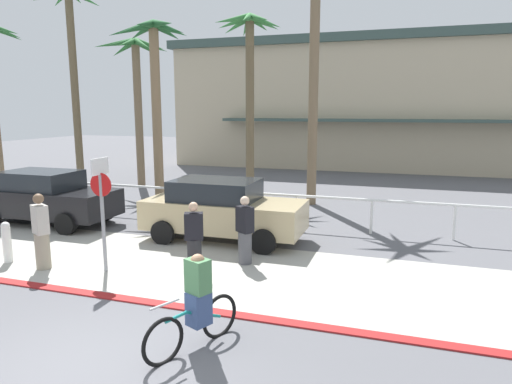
# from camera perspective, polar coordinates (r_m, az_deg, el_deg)

# --- Properties ---
(ground_plane) EXTENTS (80.00, 80.00, 0.00)m
(ground_plane) POSITION_cam_1_polar(r_m,az_deg,el_deg) (15.80, 2.34, -2.84)
(ground_plane) COLOR #5B5B60
(sidewalk_strip) EXTENTS (44.00, 4.00, 0.02)m
(sidewalk_strip) POSITION_cam_1_polar(r_m,az_deg,el_deg) (10.55, -6.33, -9.57)
(sidewalk_strip) COLOR #ADAAA0
(sidewalk_strip) RESTS_ON ground
(curb_paint) EXTENTS (44.00, 0.24, 0.03)m
(curb_paint) POSITION_cam_1_polar(r_m,az_deg,el_deg) (8.90, -11.78, -13.57)
(curb_paint) COLOR maroon
(curb_paint) RESTS_ON ground
(building_backdrop) EXTENTS (25.53, 10.25, 7.86)m
(building_backdrop) POSITION_cam_1_polar(r_m,az_deg,el_deg) (31.30, 15.03, 10.60)
(building_backdrop) COLOR #BCAD8E
(building_backdrop) RESTS_ON ground
(rail_fence) EXTENTS (20.22, 0.08, 1.04)m
(rail_fence) POSITION_cam_1_polar(r_m,az_deg,el_deg) (14.22, 0.73, -0.87)
(rail_fence) COLOR white
(rail_fence) RESTS_ON ground
(stop_sign_bike_lane) EXTENTS (0.52, 0.56, 2.56)m
(stop_sign_bike_lane) POSITION_cam_1_polar(r_m,az_deg,el_deg) (10.47, -18.78, -0.76)
(stop_sign_bike_lane) COLOR gray
(stop_sign_bike_lane) RESTS_ON ground
(bollard_3) EXTENTS (0.20, 0.20, 1.00)m
(bollard_3) POSITION_cam_1_polar(r_m,az_deg,el_deg) (12.26, -28.76, -5.50)
(bollard_3) COLOR white
(bollard_3) RESTS_ON ground
(palm_tree_1) EXTENTS (3.22, 2.98, 9.20)m
(palm_tree_1) POSITION_cam_1_polar(r_m,az_deg,el_deg) (24.21, -22.15, 16.87)
(palm_tree_1) COLOR brown
(palm_tree_1) RESTS_ON ground
(palm_tree_2) EXTENTS (3.39, 3.34, 6.80)m
(palm_tree_2) POSITION_cam_1_polar(r_m,az_deg,el_deg) (22.11, -14.85, 14.44)
(palm_tree_2) COLOR #756047
(palm_tree_2) RESTS_ON ground
(palm_tree_3) EXTENTS (3.19, 3.24, 6.87)m
(palm_tree_3) POSITION_cam_1_polar(r_m,az_deg,el_deg) (18.06, -12.66, 15.56)
(palm_tree_3) COLOR #846B4C
(palm_tree_3) RESTS_ON ground
(palm_tree_4) EXTENTS (2.78, 3.39, 7.47)m
(palm_tree_4) POSITION_cam_1_polar(r_m,az_deg,el_deg) (19.60, -0.86, 16.52)
(palm_tree_4) COLOR brown
(palm_tree_4) RESTS_ON ground
(palm_tree_5) EXTENTS (2.68, 3.16, 8.66)m
(palm_tree_5) POSITION_cam_1_polar(r_m,az_deg,el_deg) (17.56, 7.50, 18.97)
(palm_tree_5) COLOR #756047
(palm_tree_5) RESTS_ON ground
(car_black_1) EXTENTS (4.40, 2.02, 1.69)m
(car_black_1) POSITION_cam_1_polar(r_m,az_deg,el_deg) (15.79, -24.80, -0.57)
(car_black_1) COLOR black
(car_black_1) RESTS_ON ground
(car_tan_2) EXTENTS (4.40, 2.02, 1.69)m
(car_tan_2) POSITION_cam_1_polar(r_m,az_deg,el_deg) (12.60, -4.25, -2.18)
(car_tan_2) COLOR tan
(car_tan_2) RESTS_ON ground
(cyclist_teal_0) EXTENTS (0.80, 1.68, 1.50)m
(cyclist_teal_0) POSITION_cam_1_polar(r_m,az_deg,el_deg) (7.11, -7.51, -13.76)
(cyclist_teal_0) COLOR black
(cyclist_teal_0) RESTS_ON ground
(pedestrian_0) EXTENTS (0.47, 0.42, 1.61)m
(pedestrian_0) POSITION_cam_1_polar(r_m,az_deg,el_deg) (10.17, -7.75, -6.06)
(pedestrian_0) COLOR #232326
(pedestrian_0) RESTS_ON ground
(pedestrian_1) EXTENTS (0.48, 0.45, 1.63)m
(pedestrian_1) POSITION_cam_1_polar(r_m,az_deg,el_deg) (10.63, -1.40, -5.20)
(pedestrian_1) COLOR #4C4C51
(pedestrian_1) RESTS_ON ground
(pedestrian_2) EXTENTS (0.48, 0.43, 1.75)m
(pedestrian_2) POSITION_cam_1_polar(r_m,az_deg,el_deg) (11.35, -25.31, -4.85)
(pedestrian_2) COLOR gray
(pedestrian_2) RESTS_ON ground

